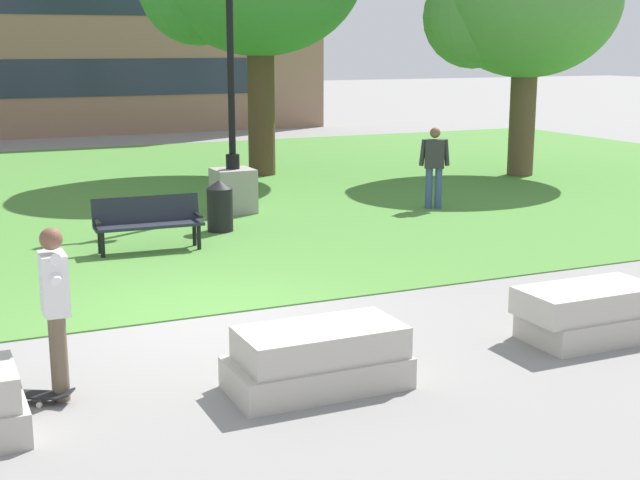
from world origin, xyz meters
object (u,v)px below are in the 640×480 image
Objects in this scene: person_bystander_near_lawn at (434,163)px; person_skateboarder at (55,302)px; park_bench_near_left at (148,220)px; trash_bin at (220,205)px; skateboard at (21,394)px; lamp_post_center at (233,159)px; concrete_block_right at (594,313)px; concrete_block_left at (319,359)px.

person_skateboarder is at bearing -140.28° from person_bystander_near_lawn.
trash_bin is at bearing 32.18° from park_bench_near_left.
skateboard is 11.74m from person_bystander_near_lawn.
lamp_post_center is at bearing 161.21° from person_bystander_near_lawn.
concrete_block_right is 8.56m from person_bystander_near_lawn.
concrete_block_left is 1.82× the size of skateboard.
concrete_block_left is 10.36m from person_bystander_near_lawn.
lamp_post_center is (-1.22, 9.42, 0.81)m from concrete_block_right.
park_bench_near_left is 1.07× the size of person_bystander_near_lawn.
lamp_post_center is at bearing 97.37° from concrete_block_right.
concrete_block_left is 1.88× the size of trash_bin.
skateboard is at bearing -120.90° from lamp_post_center.
person_skateboarder is 1.78× the size of trash_bin.
concrete_block_left is 0.99× the size of park_bench_near_left.
skateboard is (-0.37, 0.01, -0.89)m from person_skateboarder.
park_bench_near_left is at bearing 68.39° from person_skateboarder.
lamp_post_center reaches higher than trash_bin.
skateboard is at bearing 163.17° from concrete_block_left.
concrete_block_left is at bearing -178.88° from concrete_block_right.
person_bystander_near_lawn is (2.77, 8.07, 0.68)m from concrete_block_right.
park_bench_near_left is (2.35, 5.93, -0.44)m from person_skateboarder.
concrete_block_left and concrete_block_right have the same top height.
trash_bin is at bearing -175.66° from person_bystander_near_lawn.
person_bystander_near_lawn reaches higher than concrete_block_right.
skateboard is at bearing 179.14° from person_skateboarder.
concrete_block_right is at bearing -6.91° from skateboard.
person_bystander_near_lawn reaches higher than person_skateboarder.
park_bench_near_left is 1.90× the size of trash_bin.
person_skateboarder reaches higher than concrete_block_right.
concrete_block_left is 1.05× the size of person_bystander_near_lawn.
person_skateboarder is (-2.42, 0.84, 0.67)m from concrete_block_left.
trash_bin is (3.94, 6.93, -0.48)m from person_skateboarder.
lamp_post_center is at bearing 48.02° from park_bench_near_left.
lamp_post_center reaches higher than concrete_block_right.
person_bystander_near_lawn reaches higher than skateboard.
skateboard is (-2.79, 0.85, -0.22)m from concrete_block_left.
skateboard is at bearing 173.09° from concrete_block_right.
skateboard is at bearing -121.94° from trash_bin.
person_skateboarder is 0.97m from skateboard.
person_bystander_near_lawn is (4.84, 0.37, 0.48)m from trash_bin.
trash_bin is 0.56× the size of person_bystander_near_lawn.
trash_bin is at bearing -116.48° from lamp_post_center.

